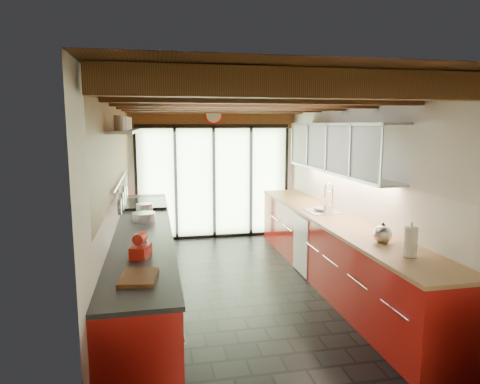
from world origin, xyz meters
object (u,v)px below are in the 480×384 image
at_px(stand_mixer, 141,247).
at_px(kettle, 383,233).
at_px(bowl, 322,210).
at_px(soap_bottle, 328,207).
at_px(paper_towel, 411,242).

bearing_deg(stand_mixer, kettle, -0.22).
bearing_deg(kettle, bowl, 90.00).
xyz_separation_m(kettle, soap_bottle, (0.00, 1.48, -0.00)).
xyz_separation_m(stand_mixer, soap_bottle, (2.54, 1.47, 0.01)).
bearing_deg(kettle, stand_mixer, 179.78).
relative_size(kettle, paper_towel, 0.80).
bearing_deg(soap_bottle, kettle, -90.00).
height_order(stand_mixer, bowl, stand_mixer).
bearing_deg(soap_bottle, stand_mixer, -149.93).
relative_size(soap_bottle, bowl, 0.86).
bearing_deg(paper_towel, stand_mixer, 168.46).
xyz_separation_m(kettle, bowl, (0.00, 1.69, -0.07)).
height_order(paper_towel, soap_bottle, paper_towel).
relative_size(paper_towel, bowl, 1.42).
distance_m(stand_mixer, bowl, 3.04).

